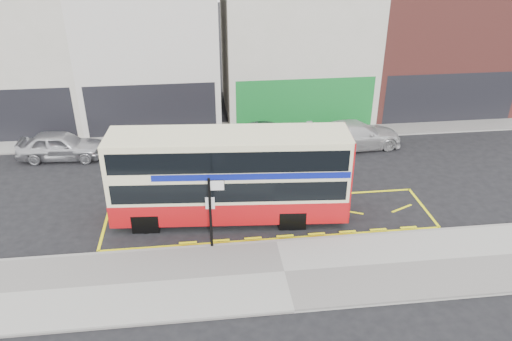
{
  "coord_description": "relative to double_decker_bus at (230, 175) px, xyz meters",
  "views": [
    {
      "loc": [
        -2.73,
        -16.5,
        11.78
      ],
      "look_at": [
        -0.53,
        2.0,
        2.11
      ],
      "focal_mm": 35.0,
      "sensor_mm": 36.0,
      "label": 1
    }
  ],
  "objects": [
    {
      "name": "car_white",
      "position": [
        7.42,
        6.45,
        -1.31
      ],
      "size": [
        5.4,
        2.64,
        1.51
      ],
      "primitive_type": "imported",
      "rotation": [
        0.0,
        0.0,
        1.67
      ],
      "color": "silver",
      "rests_on": "ground"
    },
    {
      "name": "pavement",
      "position": [
        1.64,
        -4.07,
        -1.99
      ],
      "size": [
        40.0,
        4.0,
        0.15
      ],
      "primitive_type": "cube",
      "color": "#9F9E97",
      "rests_on": "ground"
    },
    {
      "name": "car_silver",
      "position": [
        -8.58,
        6.92,
        -1.31
      ],
      "size": [
        4.53,
        2.06,
        1.51
      ],
      "primitive_type": "imported",
      "rotation": [
        0.0,
        0.0,
        1.51
      ],
      "color": "silver",
      "rests_on": "ground"
    },
    {
      "name": "terrace_right",
      "position": [
        14.14,
        13.22,
        2.51
      ],
      "size": [
        9.0,
        8.01,
        10.3
      ],
      "color": "brown",
      "rests_on": "ground"
    },
    {
      "name": "terrace_green_shop",
      "position": [
        5.14,
        13.22,
        3.01
      ],
      "size": [
        9.0,
        8.01,
        11.3
      ],
      "color": "beige",
      "rests_on": "ground"
    },
    {
      "name": "kerb",
      "position": [
        1.64,
        -2.15,
        -1.99
      ],
      "size": [
        40.0,
        0.15,
        0.15
      ],
      "primitive_type": "cube",
      "color": "gray",
      "rests_on": "ground"
    },
    {
      "name": "car_grey",
      "position": [
        2.66,
        7.2,
        -1.43
      ],
      "size": [
        3.85,
        1.38,
        1.26
      ],
      "primitive_type": "imported",
      "rotation": [
        0.0,
        0.0,
        1.56
      ],
      "color": "#3A3D41",
      "rests_on": "ground"
    },
    {
      "name": "road_markings",
      "position": [
        1.64,
        -0.17,
        -2.06
      ],
      "size": [
        14.0,
        3.4,
        0.01
      ],
      "primitive_type": null,
      "color": "#FFFC0D",
      "rests_on": "ground"
    },
    {
      "name": "terrace_left",
      "position": [
        -3.86,
        13.22,
        3.26
      ],
      "size": [
        8.0,
        8.01,
        11.8
      ],
      "color": "silver",
      "rests_on": "ground"
    },
    {
      "name": "ground",
      "position": [
        1.64,
        -1.77,
        -2.06
      ],
      "size": [
        120.0,
        120.0,
        0.0
      ],
      "primitive_type": "plane",
      "color": "black",
      "rests_on": "ground"
    },
    {
      "name": "street_tree_right",
      "position": [
        10.46,
        10.54,
        1.34
      ],
      "size": [
        2.31,
        2.31,
        4.99
      ],
      "color": "black",
      "rests_on": "ground"
    },
    {
      "name": "bus_stop_post",
      "position": [
        -0.85,
        -2.17,
        -0.11
      ],
      "size": [
        0.74,
        0.15,
        3.0
      ],
      "rotation": [
        0.0,
        0.0,
        -0.08
      ],
      "color": "black",
      "rests_on": "pavement"
    },
    {
      "name": "terrace_far_left",
      "position": [
        -11.86,
        13.22,
        2.76
      ],
      "size": [
        8.0,
        8.01,
        10.8
      ],
      "color": "beige",
      "rests_on": "ground"
    },
    {
      "name": "double_decker_bus",
      "position": [
        0.0,
        0.0,
        0.0
      ],
      "size": [
        9.97,
        3.03,
        3.92
      ],
      "rotation": [
        0.0,
        0.0,
        -0.08
      ],
      "color": "beige",
      "rests_on": "ground"
    },
    {
      "name": "far_pavement",
      "position": [
        1.64,
        9.23,
        -1.99
      ],
      "size": [
        50.0,
        3.0,
        0.15
      ],
      "primitive_type": "cube",
      "color": "#9F9E97",
      "rests_on": "ground"
    }
  ]
}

